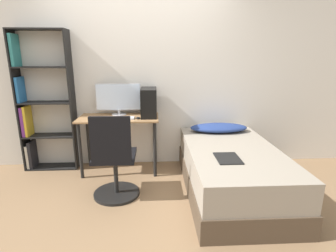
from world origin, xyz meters
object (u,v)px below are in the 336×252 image
Objects in this scene: monitor at (118,98)px; keyboard at (118,118)px; bed at (231,170)px; office_chair at (115,166)px; pc_tower at (149,102)px; bookshelf at (39,107)px.

monitor reaches higher than keyboard.
monitor is at bearing 149.46° from bed.
office_chair is 1.35m from bed.
office_chair is 1.59× the size of monitor.
keyboard is at bearing 92.76° from office_chair.
pc_tower is at bearing 143.91° from bed.
bed is at bearing -30.54° from monitor.
keyboard reaches higher than bed.
office_chair is at bearing -87.24° from keyboard.
monitor is at bearing 164.88° from pc_tower.
office_chair is 1.04m from pc_tower.
keyboard is at bearing -159.88° from pc_tower.
bed is 1.57m from keyboard.
pc_tower is (0.41, 0.15, 0.18)m from keyboard.
keyboard is at bearing 157.99° from bed.
keyboard is (1.09, -0.26, -0.10)m from bookshelf.
bed is 3.02× the size of monitor.
pc_tower is at bearing 20.12° from keyboard.
office_chair is 2.32× the size of pc_tower.
pc_tower is at bearing 64.27° from office_chair.
office_chair is at bearing -115.73° from pc_tower.
bookshelf is at bearing 141.74° from office_chair.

